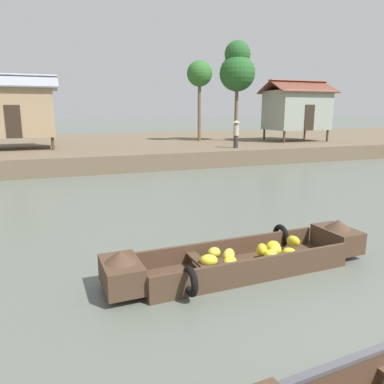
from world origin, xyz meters
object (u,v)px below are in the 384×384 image
object	(u,v)px
stilt_house_mid_left	(14,110)
palm_tree_mid	(237,74)
palm_tree_far	(200,75)
stilt_house_mid_right	(297,109)
palm_tree_near	(237,56)
banana_boat	(243,258)
vendor_person	(236,133)

from	to	relation	value
stilt_house_mid_left	palm_tree_mid	distance (m)	15.15
stilt_house_mid_left	palm_tree_mid	size ratio (longest dim) A/B	0.81
stilt_house_mid_left	palm_tree_far	size ratio (longest dim) A/B	0.86
stilt_house_mid_left	stilt_house_mid_right	size ratio (longest dim) A/B	1.02
palm_tree_near	palm_tree_far	size ratio (longest dim) A/B	1.24
banana_boat	vendor_person	world-z (taller)	vendor_person
banana_boat	palm_tree_mid	distance (m)	22.06
stilt_house_mid_right	palm_tree_near	size ratio (longest dim) A/B	0.68
vendor_person	palm_tree_far	bearing A→B (deg)	90.52
palm_tree_far	vendor_person	size ratio (longest dim) A/B	3.49
palm_tree_near	vendor_person	xyz separation A→B (m)	(-2.57, -4.99, -5.15)
palm_tree_near	stilt_house_mid_left	bearing A→B (deg)	-176.39
palm_tree_mid	stilt_house_mid_left	bearing A→B (deg)	-176.85
banana_boat	stilt_house_mid_left	size ratio (longest dim) A/B	1.10
palm_tree_mid	palm_tree_far	distance (m)	2.75
stilt_house_mid_right	palm_tree_mid	distance (m)	5.17
stilt_house_mid_left	stilt_house_mid_right	xyz separation A→B (m)	(19.17, -0.65, 0.08)
vendor_person	palm_tree_near	bearing A→B (deg)	62.80
palm_tree_near	vendor_person	size ratio (longest dim) A/B	4.32
stilt_house_mid_left	palm_tree_far	bearing A→B (deg)	8.15
stilt_house_mid_right	palm_tree_mid	bearing A→B (deg)	160.93
stilt_house_mid_right	palm_tree_mid	world-z (taller)	palm_tree_mid
stilt_house_mid_right	palm_tree_near	world-z (taller)	palm_tree_near
stilt_house_mid_left	palm_tree_near	distance (m)	15.45
palm_tree_mid	vendor_person	bearing A→B (deg)	-117.38
palm_tree_far	vendor_person	bearing A→B (deg)	-89.48
banana_boat	vendor_person	bearing A→B (deg)	63.14
stilt_house_mid_left	palm_tree_near	world-z (taller)	palm_tree_near
palm_tree_near	palm_tree_mid	bearing A→B (deg)	-109.54
banana_boat	palm_tree_far	distance (m)	21.89
stilt_house_mid_right	banana_boat	bearing A→B (deg)	-128.48
palm_tree_near	palm_tree_far	world-z (taller)	palm_tree_near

